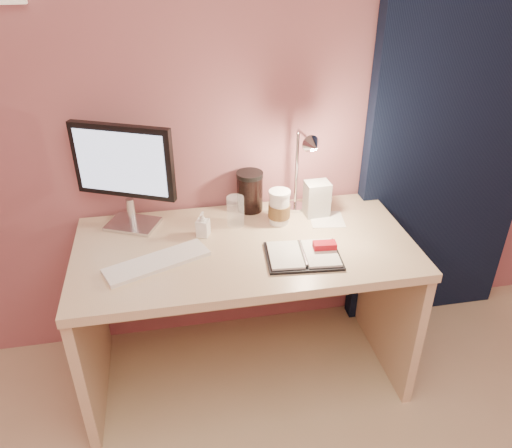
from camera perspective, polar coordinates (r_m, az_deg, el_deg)
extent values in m
plane|color=#A96269|center=(2.19, -3.11, 14.54)|extent=(3.50, 0.00, 3.50)
cube|color=black|center=(2.54, 21.88, 11.12)|extent=(0.85, 0.08, 2.20)
cube|color=#CBB08F|center=(2.08, -1.28, -2.74)|extent=(1.40, 0.70, 0.04)
cube|color=#CBB08F|center=(2.32, -18.36, -11.90)|extent=(0.04, 0.66, 0.69)
cube|color=#CBB08F|center=(2.48, 14.70, -8.14)|extent=(0.04, 0.66, 0.69)
cube|color=#CBB08F|center=(2.52, -2.45, -4.62)|extent=(1.32, 0.03, 0.55)
cube|color=silver|center=(2.26, -13.87, 0.00)|extent=(0.26, 0.23, 0.01)
cylinder|color=silver|center=(2.23, -14.08, 1.45)|extent=(0.03, 0.03, 0.12)
cube|color=black|center=(2.13, -14.87, 7.05)|extent=(0.41, 0.21, 0.31)
cube|color=#B9D2FB|center=(2.10, -14.57, 6.81)|extent=(0.35, 0.16, 0.26)
cube|color=white|center=(1.98, -11.22, -4.29)|extent=(0.43, 0.27, 0.02)
cube|color=black|center=(1.99, 5.39, -3.66)|extent=(0.31, 0.24, 0.01)
cube|color=white|center=(1.98, 3.37, -3.54)|extent=(0.14, 0.20, 0.01)
cube|color=white|center=(2.00, 7.42, -3.30)|extent=(0.14, 0.20, 0.01)
cube|color=#A40E17|center=(2.02, 7.85, -2.42)|extent=(0.10, 0.05, 0.03)
cube|color=white|center=(2.26, 8.10, 0.52)|extent=(0.17, 0.17, 0.00)
cylinder|color=white|center=(2.19, 2.68, 1.80)|extent=(0.09, 0.09, 0.14)
cylinder|color=brown|center=(2.19, 2.67, 1.55)|extent=(0.10, 0.10, 0.06)
cylinder|color=white|center=(2.15, 2.72, 3.62)|extent=(0.09, 0.09, 0.01)
cylinder|color=white|center=(2.18, -2.36, 1.49)|extent=(0.08, 0.08, 0.13)
imported|color=white|center=(2.38, 7.33, 2.61)|extent=(0.13, 0.13, 0.04)
imported|color=white|center=(2.11, -6.10, -0.02)|extent=(0.07, 0.07, 0.11)
cylinder|color=black|center=(2.29, -0.71, 3.54)|extent=(0.12, 0.12, 0.17)
cube|color=silver|center=(2.26, 6.97, 2.89)|extent=(0.11, 0.09, 0.16)
cylinder|color=silver|center=(2.34, 4.47, 1.98)|extent=(0.10, 0.10, 0.02)
cylinder|color=silver|center=(2.26, 4.66, 6.19)|extent=(0.01, 0.01, 0.36)
cone|color=silver|center=(2.03, 5.54, 8.73)|extent=(0.08, 0.07, 0.07)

